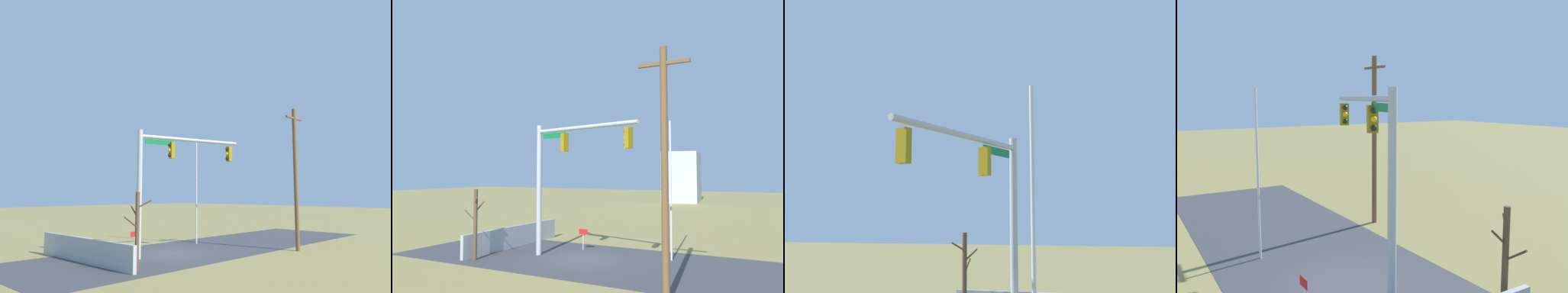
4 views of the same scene
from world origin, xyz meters
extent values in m
plane|color=olive|center=(0.00, 0.00, 0.00)|extent=(160.00, 160.00, 0.00)
cube|color=#3D3D42|center=(-4.00, 0.00, 0.01)|extent=(28.00, 8.00, 0.01)
cube|color=#B7B5AD|center=(3.67, 0.18, 0.00)|extent=(6.00, 6.00, 0.01)
cube|color=#A8A8AD|center=(5.29, -1.01, 0.64)|extent=(0.20, 8.56, 1.27)
cylinder|color=#B2B5BA|center=(2.67, 0.18, 3.56)|extent=(0.28, 0.28, 7.13)
cylinder|color=#B2B5BA|center=(-0.60, 1.03, 6.78)|extent=(6.59, 1.89, 0.20)
cube|color=#0F7238|center=(1.49, 0.48, 6.50)|extent=(1.75, 0.48, 0.28)
cube|color=#937A0F|center=(0.71, 0.69, 6.08)|extent=(0.32, 0.41, 0.96)
sphere|color=black|center=(0.86, 0.65, 6.38)|extent=(0.22, 0.22, 0.22)
sphere|color=yellow|center=(0.86, 0.65, 6.08)|extent=(0.22, 0.22, 0.22)
sphere|color=black|center=(0.86, 0.65, 5.78)|extent=(0.22, 0.22, 0.22)
cube|color=#937A0F|center=(-3.34, 1.74, 6.08)|extent=(0.32, 0.41, 0.96)
sphere|color=black|center=(-3.20, 1.70, 6.38)|extent=(0.22, 0.22, 0.22)
sphere|color=yellow|center=(-3.20, 1.70, 6.08)|extent=(0.22, 0.22, 0.22)
sphere|color=black|center=(-3.20, 1.70, 5.78)|extent=(0.22, 0.22, 0.22)
cylinder|color=silver|center=(-4.15, -1.92, 3.61)|extent=(0.10, 0.10, 7.23)
cylinder|color=brown|center=(-6.04, 4.97, 4.49)|extent=(0.26, 0.26, 8.98)
cube|color=brown|center=(-6.04, 4.97, 8.38)|extent=(1.90, 0.12, 0.12)
cylinder|color=brown|center=(4.83, 2.80, 1.82)|extent=(0.20, 0.20, 3.63)
cylinder|color=brown|center=(5.20, 2.80, 2.26)|extent=(0.78, 0.07, 0.57)
cylinder|color=brown|center=(4.59, 3.00, 3.07)|extent=(0.54, 0.47, 0.39)
cylinder|color=brown|center=(4.80, 2.52, 2.72)|extent=(0.12, 0.61, 0.55)
cylinder|color=silver|center=(1.17, -2.14, 0.45)|extent=(0.04, 0.04, 0.90)
cube|color=red|center=(1.17, -2.14, 1.06)|extent=(0.56, 0.02, 0.32)
cube|color=silver|center=(6.77, -43.94, 3.81)|extent=(6.43, 9.39, 7.62)
camera|label=1|loc=(16.15, 17.25, 3.60)|focal=35.53mm
camera|label=2|loc=(-10.40, 18.66, 4.51)|focal=37.20mm
camera|label=3|loc=(-15.98, -4.31, 4.02)|focal=48.14mm
camera|label=4|loc=(12.96, -6.88, 6.82)|focal=38.56mm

